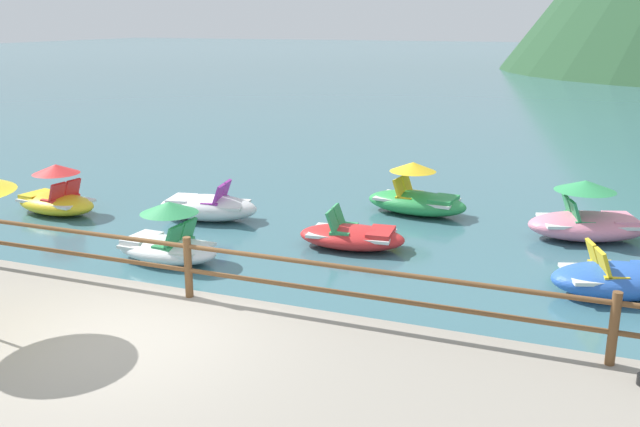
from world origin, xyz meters
The scene contains 9 objects.
ground_plane centered at (0.00, 40.00, 0.00)m, with size 200.00×200.00×0.00m, color #3D6B75.
dock_railing centered at (0.00, 1.55, 0.99)m, with size 23.92×0.12×0.95m.
pedal_boat_0 centered at (-2.60, 6.56, 0.31)m, with size 2.47×1.49×0.90m.
pedal_boat_1 centered at (6.11, 5.01, 0.30)m, with size 2.42×1.83×0.89m.
pedal_boat_2 centered at (1.16, 5.83, 0.25)m, with size 2.26×1.34×0.81m.
pedal_boat_3 centered at (-6.24, 5.72, 0.39)m, with size 2.27×1.39×1.20m.
pedal_boat_4 centered at (5.56, 8.17, 0.43)m, with size 2.72×1.99×1.27m.
pedal_boat_5 centered at (1.75, 8.81, 0.40)m, with size 2.53×1.43×1.24m.
pedal_boat_6 centered at (-1.89, 3.80, 0.39)m, with size 2.15×1.25×1.18m.
Camera 1 is at (5.48, -6.98, 4.49)m, focal length 39.32 mm.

